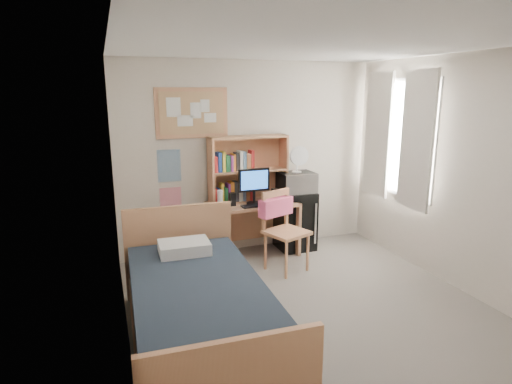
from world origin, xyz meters
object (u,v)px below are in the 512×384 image
object	(u,v)px
desk	(252,229)
speaker_left	(233,199)
desk_fan	(297,161)
desk_chair	(287,232)
bed	(200,317)
mini_fridge	(295,220)
speaker_right	(275,195)
monitor	(254,187)
microwave	(296,182)
bulletin_board	(192,113)

from	to	relation	value
desk	speaker_left	size ratio (longest dim) A/B	6.79
speaker_left	desk_fan	world-z (taller)	desk_fan
desk_chair	bed	world-z (taller)	desk_chair
speaker_left	mini_fridge	bearing A→B (deg)	5.33
speaker_right	desk_fan	distance (m)	0.57
mini_fridge	desk_chair	bearing A→B (deg)	-122.18
desk_chair	mini_fridge	xyz separation A→B (m)	(0.43, 0.68, -0.09)
mini_fridge	monitor	size ratio (longest dim) A/B	1.83
desk_chair	microwave	distance (m)	0.92
speaker_left	speaker_right	bearing A→B (deg)	0.00
mini_fridge	speaker_right	size ratio (longest dim) A/B	4.58
mini_fridge	speaker_left	size ratio (longest dim) A/B	4.75
mini_fridge	speaker_right	bearing A→B (deg)	-164.03
desk	desk_fan	size ratio (longest dim) A/B	3.60
desk	desk_fan	distance (m)	1.11
desk_chair	microwave	world-z (taller)	microwave
monitor	speaker_right	distance (m)	0.33
desk	monitor	distance (m)	0.60
bed	desk_fan	xyz separation A→B (m)	(1.82, 1.98, 0.96)
monitor	speaker_left	distance (m)	0.33
monitor	speaker_right	size ratio (longest dim) A/B	2.50
speaker_left	microwave	size ratio (longest dim) A/B	0.37
bulletin_board	microwave	xyz separation A→B (m)	(1.38, -0.27, -0.95)
speaker_left	microwave	distance (m)	0.97
bulletin_board	speaker_right	world-z (taller)	bulletin_board
desk	bulletin_board	bearing A→B (deg)	155.30
desk	desk_chair	distance (m)	0.69
mini_fridge	bed	size ratio (longest dim) A/B	0.37
bulletin_board	mini_fridge	distance (m)	2.05
bulletin_board	microwave	world-z (taller)	bulletin_board
bulletin_board	desk_chair	world-z (taller)	bulletin_board
bulletin_board	desk_chair	xyz separation A→B (m)	(0.95, -0.93, -1.42)
speaker_left	desk_chair	bearing A→B (deg)	-48.95
speaker_right	bulletin_board	bearing A→B (deg)	159.07
microwave	speaker_right	bearing A→B (deg)	-167.05
desk	mini_fridge	size ratio (longest dim) A/B	1.43
bulletin_board	desk_chair	distance (m)	1.94
desk	mini_fridge	distance (m)	0.66
desk_chair	mini_fridge	world-z (taller)	desk_chair
desk	bed	size ratio (longest dim) A/B	0.53
speaker_left	monitor	bearing A→B (deg)	0.00
desk_chair	microwave	bearing A→B (deg)	36.13
mini_fridge	monitor	distance (m)	0.86
bulletin_board	microwave	size ratio (longest dim) A/B	1.97
desk	bed	world-z (taller)	desk
desk_chair	speaker_left	xyz separation A→B (m)	(-0.53, 0.56, 0.32)
desk	mini_fridge	bearing A→B (deg)	2.56
desk_chair	desk_fan	distance (m)	1.10
desk	speaker_right	xyz separation A→B (m)	(0.30, -0.05, 0.46)
bulletin_board	bed	bearing A→B (deg)	-101.17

